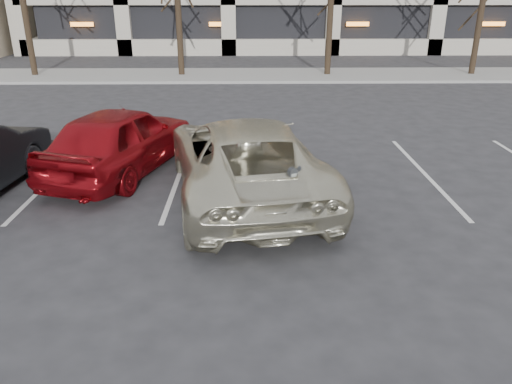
% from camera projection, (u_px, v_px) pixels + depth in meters
% --- Properties ---
extents(ground, '(140.00, 140.00, 0.00)m').
position_uv_depth(ground, '(240.00, 218.00, 9.20)').
color(ground, '#28282B').
rests_on(ground, ground).
extents(sidewalk, '(80.00, 4.00, 0.12)m').
position_uv_depth(sidewalk, '(244.00, 75.00, 23.99)').
color(sidewalk, gray).
rests_on(sidewalk, ground).
extents(stall_lines, '(16.90, 5.20, 0.00)m').
position_uv_depth(stall_lines, '(179.00, 175.00, 11.30)').
color(stall_lines, silver).
rests_on(stall_lines, ground).
extents(parking_meter, '(0.34, 0.24, 1.25)m').
position_uv_depth(parking_meter, '(297.00, 185.00, 8.09)').
color(parking_meter, black).
rests_on(parking_meter, ground).
extents(suv_silver, '(3.60, 6.16, 1.62)m').
position_uv_depth(suv_silver, '(245.00, 158.00, 9.88)').
color(suv_silver, beige).
rests_on(suv_silver, ground).
extents(car_red, '(3.12, 4.91, 1.56)m').
position_uv_depth(car_red, '(121.00, 140.00, 11.20)').
color(car_red, maroon).
rests_on(car_red, ground).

